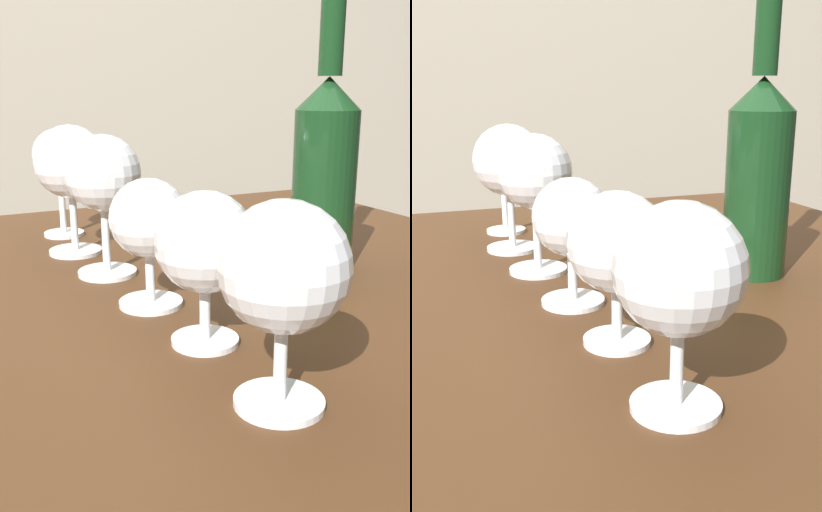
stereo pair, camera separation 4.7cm
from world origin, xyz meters
The scene contains 8 objects.
dining_table centered at (0.00, 0.00, 0.65)m, with size 1.19×0.83×0.76m.
wine_glass_pinot centered at (0.08, -0.30, 0.85)m, with size 0.09×0.09×0.14m.
wine_glass_port centered at (0.08, -0.19, 0.84)m, with size 0.08×0.08×0.13m.
wine_glass_rose centered at (0.07, -0.08, 0.84)m, with size 0.07×0.07×0.12m.
wine_glass_cabernet centered at (0.06, 0.03, 0.87)m, with size 0.08×0.08×0.16m.
wine_glass_merlot centered at (0.05, 0.14, 0.87)m, with size 0.09×0.09×0.16m.
wine_glass_chardonnay centered at (0.06, 0.23, 0.86)m, with size 0.07×0.07×0.15m.
wine_bottle centered at (0.29, -0.06, 0.87)m, with size 0.07×0.07×0.31m.
Camera 1 is at (-0.12, -0.59, 0.96)m, focal length 41.79 mm.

